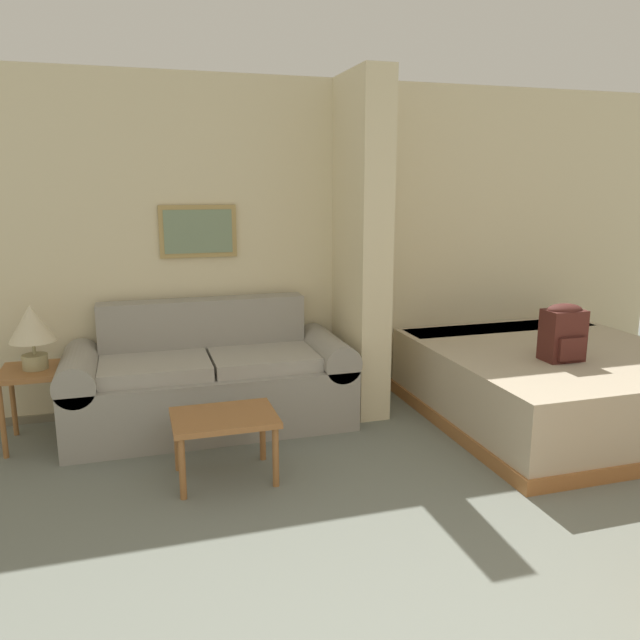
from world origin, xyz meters
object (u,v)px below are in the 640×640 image
object	(u,v)px
bed	(553,383)
backpack	(563,331)
coffee_table	(224,424)
couch	(210,381)
table_lamp	(32,327)

from	to	relation	value
bed	backpack	xyz separation A→B (m)	(-0.17, -0.28, 0.48)
backpack	coffee_table	bearing A→B (deg)	-179.79
couch	table_lamp	distance (m)	1.28
table_lamp	bed	xyz separation A→B (m)	(3.73, -0.63, -0.55)
coffee_table	couch	bearing A→B (deg)	88.47
coffee_table	backpack	xyz separation A→B (m)	(2.41, 0.01, 0.41)
coffee_table	bed	world-z (taller)	bed
table_lamp	backpack	world-z (taller)	table_lamp
coffee_table	bed	size ratio (longest dim) A/B	0.31
table_lamp	backpack	size ratio (longest dim) A/B	1.09
coffee_table	bed	xyz separation A→B (m)	(2.58, 0.28, -0.07)
bed	backpack	distance (m)	0.58
coffee_table	bed	bearing A→B (deg)	6.30
couch	backpack	xyz separation A→B (m)	(2.38, -0.91, 0.43)
couch	bed	xyz separation A→B (m)	(2.55, -0.63, -0.05)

